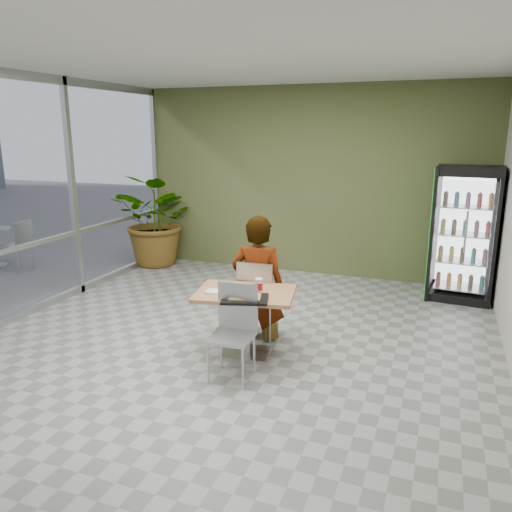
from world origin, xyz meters
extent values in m
plane|color=gray|center=(0.00, 0.00, 0.00)|extent=(7.00, 7.00, 0.00)
cube|color=#BE7951|center=(0.26, -0.05, 0.73)|extent=(1.17, 0.91, 0.04)
cylinder|color=#A9ACAE|center=(0.26, -0.05, 0.35)|extent=(0.11, 0.11, 0.71)
cube|color=#A9ACAE|center=(0.26, -0.05, 0.02)|extent=(0.59, 0.51, 0.04)
cube|color=#A9ACAE|center=(0.21, 0.54, 0.46)|extent=(0.45, 0.45, 0.03)
cube|color=#A9ACAE|center=(0.22, 0.34, 0.71)|extent=(0.43, 0.06, 0.51)
cylinder|color=#A9ACAE|center=(0.38, 0.74, 0.23)|extent=(0.02, 0.02, 0.46)
cylinder|color=#A9ACAE|center=(0.02, 0.72, 0.23)|extent=(0.02, 0.02, 0.46)
cylinder|color=#A9ACAE|center=(0.40, 0.37, 0.23)|extent=(0.02, 0.02, 0.46)
cylinder|color=#A9ACAE|center=(0.04, 0.35, 0.23)|extent=(0.02, 0.02, 0.46)
cube|color=#A9ACAE|center=(0.34, -0.61, 0.45)|extent=(0.44, 0.44, 0.03)
cube|color=#A9ACAE|center=(0.32, -0.41, 0.70)|extent=(0.42, 0.05, 0.50)
cylinder|color=#A9ACAE|center=(0.16, -0.80, 0.23)|extent=(0.02, 0.02, 0.45)
cylinder|color=#A9ACAE|center=(0.53, -0.78, 0.23)|extent=(0.02, 0.02, 0.45)
cylinder|color=#A9ACAE|center=(0.15, -0.44, 0.23)|extent=(0.02, 0.02, 0.45)
cylinder|color=#A9ACAE|center=(0.51, -0.42, 0.23)|extent=(0.02, 0.02, 0.45)
imported|color=black|center=(0.21, 0.49, 0.60)|extent=(0.69, 0.47, 1.81)
cylinder|color=silver|center=(0.23, 0.01, 0.76)|extent=(0.24, 0.24, 0.01)
cylinder|color=silver|center=(0.41, -0.02, 0.82)|extent=(0.08, 0.08, 0.14)
cylinder|color=#B40B19|center=(0.41, -0.02, 0.82)|extent=(0.08, 0.08, 0.08)
cylinder|color=silver|center=(0.41, -0.02, 0.90)|extent=(0.09, 0.09, 0.01)
cube|color=silver|center=(-0.05, -0.20, 0.76)|extent=(0.19, 0.19, 0.02)
cube|color=black|center=(0.37, -0.32, 0.76)|extent=(0.55, 0.46, 0.03)
cube|color=black|center=(2.53, 2.91, 0.98)|extent=(0.94, 0.76, 1.97)
cube|color=green|center=(2.08, 2.91, 0.98)|extent=(0.07, 0.67, 1.93)
cube|color=silver|center=(2.53, 2.58, 1.00)|extent=(0.71, 0.07, 1.57)
imported|color=#34692A|center=(-2.70, 3.02, 0.85)|extent=(1.80, 1.64, 1.70)
camera|label=1|loc=(2.19, -4.84, 2.45)|focal=35.00mm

